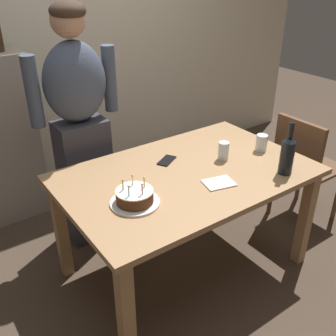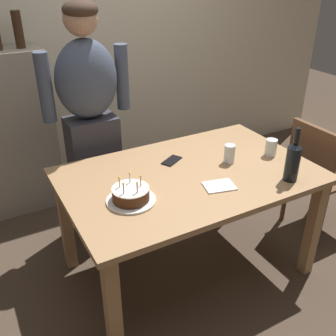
{
  "view_description": "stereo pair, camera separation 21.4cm",
  "coord_description": "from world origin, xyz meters",
  "px_view_note": "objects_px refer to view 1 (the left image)",
  "views": [
    {
      "loc": [
        -1.26,
        -1.58,
        1.85
      ],
      "look_at": [
        -0.17,
        -0.04,
        0.84
      ],
      "focal_mm": 41.21,
      "sensor_mm": 36.0,
      "label": 1
    },
    {
      "loc": [
        -1.08,
        -1.69,
        1.85
      ],
      "look_at": [
        -0.17,
        -0.04,
        0.84
      ],
      "focal_mm": 41.21,
      "sensor_mm": 36.0,
      "label": 2
    }
  ],
  "objects_px": {
    "birthday_cake": "(135,197)",
    "dining_chair": "(303,163)",
    "wine_bottle": "(287,154)",
    "person_man_bearded": "(80,127)",
    "water_glass_far": "(224,151)",
    "napkin_stack": "(219,183)",
    "water_glass_near": "(262,143)",
    "cell_phone": "(167,161)"
  },
  "relations": [
    {
      "from": "birthday_cake",
      "to": "dining_chair",
      "type": "relative_size",
      "value": 0.3
    },
    {
      "from": "wine_bottle",
      "to": "person_man_bearded",
      "type": "height_order",
      "value": "person_man_bearded"
    },
    {
      "from": "birthday_cake",
      "to": "dining_chair",
      "type": "height_order",
      "value": "birthday_cake"
    },
    {
      "from": "water_glass_far",
      "to": "dining_chair",
      "type": "height_order",
      "value": "dining_chair"
    },
    {
      "from": "birthday_cake",
      "to": "wine_bottle",
      "type": "bearing_deg",
      "value": -14.7
    },
    {
      "from": "birthday_cake",
      "to": "napkin_stack",
      "type": "distance_m",
      "value": 0.5
    },
    {
      "from": "wine_bottle",
      "to": "person_man_bearded",
      "type": "bearing_deg",
      "value": 127.87
    },
    {
      "from": "wine_bottle",
      "to": "birthday_cake",
      "type": "bearing_deg",
      "value": 165.3
    },
    {
      "from": "person_man_bearded",
      "to": "dining_chair",
      "type": "bearing_deg",
      "value": 150.97
    },
    {
      "from": "wine_bottle",
      "to": "dining_chair",
      "type": "bearing_deg",
      "value": 24.69
    },
    {
      "from": "water_glass_far",
      "to": "wine_bottle",
      "type": "relative_size",
      "value": 0.37
    },
    {
      "from": "water_glass_near",
      "to": "napkin_stack",
      "type": "xyz_separation_m",
      "value": [
        -0.52,
        -0.16,
        -0.05
      ]
    },
    {
      "from": "cell_phone",
      "to": "dining_chair",
      "type": "relative_size",
      "value": 0.17
    },
    {
      "from": "napkin_stack",
      "to": "dining_chair",
      "type": "xyz_separation_m",
      "value": [
        0.99,
        0.14,
        -0.23
      ]
    },
    {
      "from": "napkin_stack",
      "to": "person_man_bearded",
      "type": "distance_m",
      "value": 1.02
    },
    {
      "from": "person_man_bearded",
      "to": "dining_chair",
      "type": "xyz_separation_m",
      "value": [
        1.41,
        -0.78,
        -0.36
      ]
    },
    {
      "from": "cell_phone",
      "to": "dining_chair",
      "type": "xyz_separation_m",
      "value": [
        1.07,
        -0.26,
        -0.23
      ]
    },
    {
      "from": "birthday_cake",
      "to": "cell_phone",
      "type": "distance_m",
      "value": 0.51
    },
    {
      "from": "cell_phone",
      "to": "napkin_stack",
      "type": "distance_m",
      "value": 0.41
    },
    {
      "from": "dining_chair",
      "to": "water_glass_near",
      "type": "bearing_deg",
      "value": 86.89
    },
    {
      "from": "water_glass_far",
      "to": "water_glass_near",
      "type": "bearing_deg",
      "value": -8.82
    },
    {
      "from": "water_glass_near",
      "to": "person_man_bearded",
      "type": "xyz_separation_m",
      "value": [
        -0.94,
        0.76,
        0.08
      ]
    },
    {
      "from": "birthday_cake",
      "to": "water_glass_far",
      "type": "relative_size",
      "value": 2.21
    },
    {
      "from": "water_glass_far",
      "to": "dining_chair",
      "type": "xyz_separation_m",
      "value": [
        0.77,
        -0.07,
        -0.28
      ]
    },
    {
      "from": "wine_bottle",
      "to": "dining_chair",
      "type": "xyz_separation_m",
      "value": [
        0.59,
        0.27,
        -0.35
      ]
    },
    {
      "from": "person_man_bearded",
      "to": "birthday_cake",
      "type": "bearing_deg",
      "value": 84.84
    },
    {
      "from": "dining_chair",
      "to": "wine_bottle",
      "type": "bearing_deg",
      "value": 114.69
    },
    {
      "from": "cell_phone",
      "to": "water_glass_near",
      "type": "bearing_deg",
      "value": -50.71
    },
    {
      "from": "napkin_stack",
      "to": "person_man_bearded",
      "type": "xyz_separation_m",
      "value": [
        -0.42,
        0.92,
        0.13
      ]
    },
    {
      "from": "person_man_bearded",
      "to": "water_glass_far",
      "type": "bearing_deg",
      "value": 132.14
    },
    {
      "from": "dining_chair",
      "to": "water_glass_far",
      "type": "bearing_deg",
      "value": 84.68
    },
    {
      "from": "cell_phone",
      "to": "person_man_bearded",
      "type": "height_order",
      "value": "person_man_bearded"
    },
    {
      "from": "water_glass_far",
      "to": "person_man_bearded",
      "type": "relative_size",
      "value": 0.07
    },
    {
      "from": "wine_bottle",
      "to": "person_man_bearded",
      "type": "relative_size",
      "value": 0.19
    },
    {
      "from": "birthday_cake",
      "to": "water_glass_near",
      "type": "bearing_deg",
      "value": 3.53
    },
    {
      "from": "birthday_cake",
      "to": "water_glass_near",
      "type": "distance_m",
      "value": 1.02
    },
    {
      "from": "water_glass_far",
      "to": "person_man_bearded",
      "type": "bearing_deg",
      "value": 132.14
    },
    {
      "from": "cell_phone",
      "to": "wine_bottle",
      "type": "bearing_deg",
      "value": -77.2
    },
    {
      "from": "water_glass_far",
      "to": "cell_phone",
      "type": "relative_size",
      "value": 0.82
    },
    {
      "from": "water_glass_near",
      "to": "cell_phone",
      "type": "bearing_deg",
      "value": 158.67
    },
    {
      "from": "napkin_stack",
      "to": "dining_chair",
      "type": "bearing_deg",
      "value": 7.94
    },
    {
      "from": "water_glass_near",
      "to": "cell_phone",
      "type": "height_order",
      "value": "water_glass_near"
    }
  ]
}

